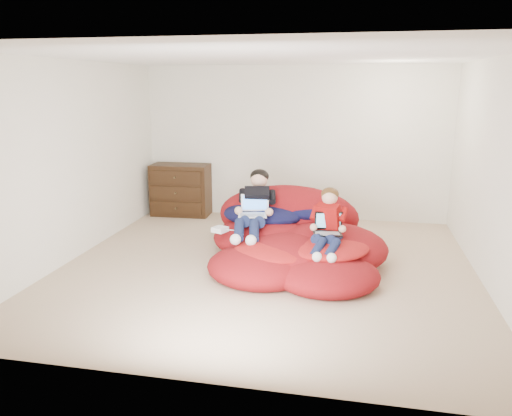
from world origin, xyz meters
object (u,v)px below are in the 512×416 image
at_px(beanbag_pile, 294,240).
at_px(older_boy, 255,204).
at_px(younger_boy, 328,222).
at_px(laptop_black, 328,228).
at_px(dresser, 181,190).
at_px(laptop_white, 253,210).

distance_m(beanbag_pile, older_boy, 0.69).
bearing_deg(younger_boy, laptop_black, -90.00).
relative_size(dresser, beanbag_pile, 0.41).
bearing_deg(beanbag_pile, older_boy, 169.38).
bearing_deg(dresser, laptop_black, -40.49).
height_order(beanbag_pile, older_boy, older_boy).
relative_size(older_boy, laptop_black, 3.26).
relative_size(beanbag_pile, laptop_black, 6.69).
xyz_separation_m(younger_boy, laptop_white, (-0.97, 0.36, 0.01)).
bearing_deg(dresser, younger_boy, -40.38).
bearing_deg(laptop_white, younger_boy, -20.47).
bearing_deg(laptop_black, laptop_white, 159.08).
bearing_deg(beanbag_pile, younger_boy, -38.02).
distance_m(younger_boy, laptop_white, 1.04).
distance_m(older_boy, laptop_white, 0.10).
bearing_deg(laptop_black, older_boy, 154.85).
relative_size(dresser, older_boy, 0.84).
height_order(younger_boy, laptop_white, younger_boy).
bearing_deg(beanbag_pile, dresser, 139.15).
distance_m(beanbag_pile, laptop_black, 0.64).
relative_size(younger_boy, laptop_white, 2.15).
bearing_deg(laptop_white, laptop_black, -20.92).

